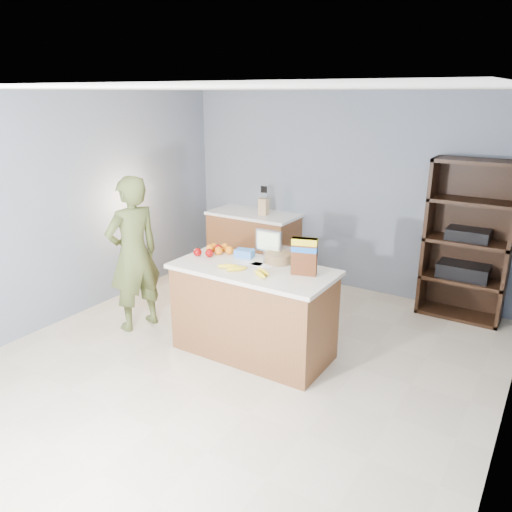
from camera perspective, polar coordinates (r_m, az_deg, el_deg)
The scene contains 15 objects.
floor at distance 4.86m, azimuth -2.25°, elevation -12.37°, with size 4.50×5.00×0.02m, color beige.
walls at distance 4.27m, azimuth -2.52°, elevation 7.08°, with size 4.52×5.02×2.51m.
counter_peninsula at distance 4.89m, azimuth -0.31°, elevation -6.67°, with size 1.56×0.76×0.90m.
back_cabinet at distance 6.98m, azimuth -0.26°, elevation 1.39°, with size 1.24×0.62×0.90m.
shelving_unit at distance 6.07m, azimuth 23.05°, elevation 1.35°, with size 0.90×0.40×1.80m.
person at distance 5.45m, azimuth -13.83°, elevation 0.21°, with size 0.61×0.40×1.67m, color #4E592B.
knife_block at distance 6.73m, azimuth 0.90°, elevation 5.72°, with size 0.12×0.10×0.31m.
envelopes at distance 4.79m, azimuth 0.06°, elevation -0.94°, with size 0.35×0.16×0.00m.
bananas at distance 4.57m, azimuth -1.07°, elevation -1.62°, with size 0.57×0.24×0.05m.
apples at distance 5.07m, azimuth -5.46°, elevation 0.54°, with size 0.20×0.29×0.08m.
oranges at distance 5.14m, azimuth -4.21°, elevation 0.83°, with size 0.29×0.21×0.08m.
blue_carton at distance 4.99m, azimuth -1.32°, elevation 0.30°, with size 0.18×0.12×0.08m, color blue.
salad_bowl at distance 4.84m, azimuth 2.56°, elevation -0.06°, with size 0.30×0.30×0.13m.
tv at distance 4.95m, azimuth 1.46°, elevation 1.58°, with size 0.28×0.12×0.28m.
cereal_box at distance 4.48m, azimuth 5.55°, elevation 0.26°, with size 0.24×0.15×0.34m.
Camera 1 is at (2.38, -3.44, 2.48)m, focal length 35.00 mm.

